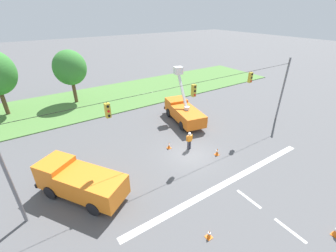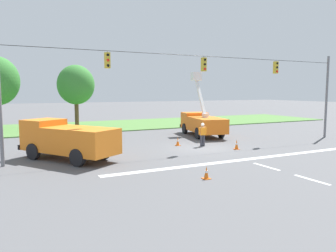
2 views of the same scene
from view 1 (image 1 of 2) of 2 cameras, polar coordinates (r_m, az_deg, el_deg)
name	(u,v)px [view 1 (image 1 of 2)]	position (r m, az deg, el deg)	size (l,w,h in m)	color
ground_plane	(190,154)	(20.62, 5.61, -7.11)	(200.00, 200.00, 0.00)	#565659
grass_verge	(115,96)	(34.83, -13.36, 7.33)	(56.00, 12.00, 0.10)	#517F3D
lane_markings	(243,194)	(17.50, 18.46, -16.13)	(17.60, 15.25, 0.01)	silver
signal_gantry	(192,109)	(18.46, 6.21, 4.25)	(26.20, 0.33, 7.20)	slate
tree_centre	(70,68)	(32.92, -23.66, 13.38)	(4.23, 4.11, 7.13)	brown
utility_truck_bucket_lift	(183,111)	(25.91, 3.94, 3.86)	(3.60, 6.87, 5.96)	orange
utility_truck_support_near	(80,181)	(16.90, -21.53, -12.83)	(5.46, 6.60, 2.37)	orange
road_worker	(189,140)	(20.80, 5.45, -3.48)	(0.64, 0.29, 1.77)	#383842
traffic_cone_foreground_right	(209,234)	(14.43, 10.42, -25.36)	(0.36, 0.36, 0.61)	orange
traffic_cone_mid_left	(169,145)	(21.16, 0.25, -4.93)	(0.36, 0.36, 0.66)	orange
traffic_cone_mid_right	(217,152)	(20.72, 12.39, -6.38)	(0.36, 0.36, 0.70)	orange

